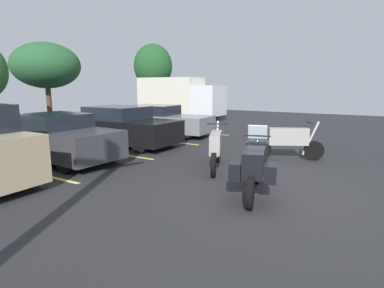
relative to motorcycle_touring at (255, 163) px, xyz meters
name	(u,v)px	position (x,y,z in m)	size (l,w,h in m)	color
ground	(276,190)	(0.59, -0.34, -0.73)	(44.00, 44.00, 0.10)	#262628
motorcycle_touring	(255,163)	(0.00, 0.00, 0.00)	(2.27, 1.11, 1.45)	black
motorcycle_second	(289,141)	(3.62, 0.16, -0.06)	(1.15, 2.08, 1.26)	black
motorcycle_third	(216,147)	(1.45, 1.68, -0.06)	(2.19, 1.06, 1.29)	black
parking_stripes	(64,159)	(-0.06, 6.43, -0.68)	(14.94, 5.06, 0.01)	#EAE066
car_charcoal	(57,138)	(-0.20, 6.49, 0.04)	(2.12, 4.59, 1.49)	#38383D
car_black	(122,127)	(2.80, 6.55, 0.07)	(1.96, 4.61, 1.55)	black
car_grey	(161,120)	(5.80, 6.82, 0.02)	(2.19, 4.93, 1.44)	slate
box_truck	(180,97)	(12.57, 10.18, 0.88)	(2.51, 6.17, 2.96)	silver
tree_left	(153,66)	(17.83, 16.61, 3.53)	(3.64, 3.64, 6.30)	#4C3823
tree_center	(46,66)	(7.68, 18.22, 3.09)	(4.68, 4.68, 5.38)	#4C3823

